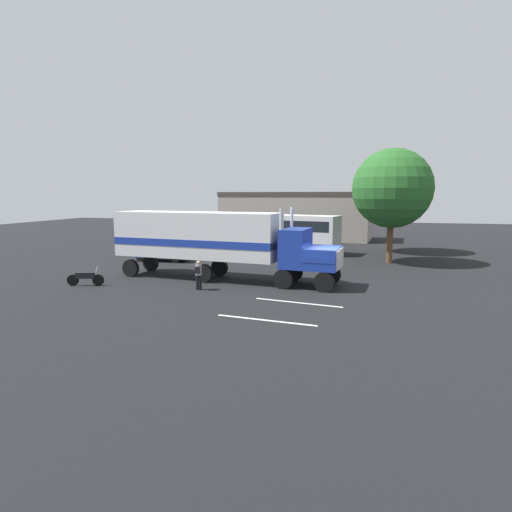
{
  "coord_description": "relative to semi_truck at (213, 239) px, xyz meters",
  "views": [
    {
      "loc": [
        1.7,
        -23.19,
        5.22
      ],
      "look_at": [
        -4.21,
        0.67,
        1.6
      ],
      "focal_mm": 29.31,
      "sensor_mm": 36.0,
      "label": 1
    }
  ],
  "objects": [
    {
      "name": "tree_center",
      "position": [
        11.39,
        15.44,
        3.27
      ],
      "size": [
        6.11,
        6.11,
        8.86
      ],
      "color": "brown",
      "rests_on": "ground_plane"
    },
    {
      "name": "person_bystander",
      "position": [
        0.19,
        -3.0,
        -1.63
      ],
      "size": [
        0.34,
        0.46,
        1.63
      ],
      "color": "black",
      "rests_on": "ground_plane"
    },
    {
      "name": "semi_truck",
      "position": [
        0.0,
        0.0,
        0.0
      ],
      "size": [
        14.36,
        4.15,
        4.5
      ],
      "color": "#193399",
      "rests_on": "ground_plane"
    },
    {
      "name": "lane_stripe_mid",
      "position": [
        5.04,
        -7.67,
        -2.52
      ],
      "size": [
        4.39,
        0.68,
        0.01
      ],
      "primitive_type": "cube",
      "rotation": [
        0.0,
        0.0,
        -0.12
      ],
      "color": "silver",
      "rests_on": "ground_plane"
    },
    {
      "name": "lane_stripe_near",
      "position": [
        5.93,
        -4.49,
        -2.52
      ],
      "size": [
        4.37,
        0.86,
        0.01
      ],
      "primitive_type": "cube",
      "rotation": [
        0.0,
        0.0,
        -0.16
      ],
      "color": "silver",
      "rests_on": "ground_plane"
    },
    {
      "name": "tree_left",
      "position": [
        11.03,
        9.09,
        3.15
      ],
      "size": [
        5.96,
        5.96,
        8.66
      ],
      "color": "brown",
      "rests_on": "ground_plane"
    },
    {
      "name": "ground_plane",
      "position": [
        7.0,
        -0.99,
        -2.52
      ],
      "size": [
        120.0,
        120.0,
        0.0
      ],
      "primitive_type": "plane",
      "color": "black"
    },
    {
      "name": "parked_bus",
      "position": [
        1.57,
        13.45,
        -0.46
      ],
      "size": [
        11.29,
        5.21,
        3.4
      ],
      "color": "silver",
      "rests_on": "ground_plane"
    },
    {
      "name": "parked_car",
      "position": [
        -6.4,
        5.95,
        -1.72
      ],
      "size": [
        4.4,
        1.81,
        1.57
      ],
      "color": "#234C8C",
      "rests_on": "ground_plane"
    },
    {
      "name": "motorcycle",
      "position": [
        -6.52,
        -3.62,
        -2.04
      ],
      "size": [
        2.06,
        0.64,
        1.12
      ],
      "color": "black",
      "rests_on": "ground_plane"
    },
    {
      "name": "building_backdrop",
      "position": [
        1.2,
        25.66,
        0.45
      ],
      "size": [
        18.22,
        8.03,
        5.52
      ],
      "color": "#9E938C",
      "rests_on": "ground_plane"
    }
  ]
}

